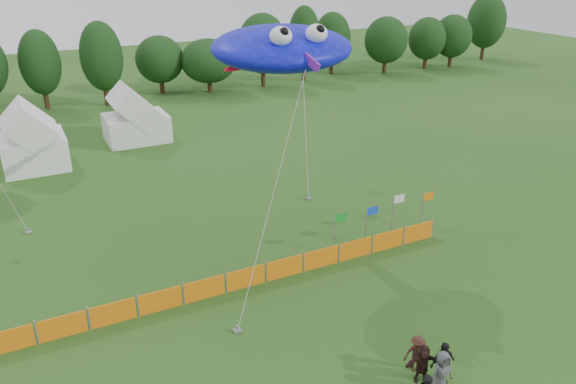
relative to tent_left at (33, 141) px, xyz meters
name	(u,v)px	position (x,y,z in m)	size (l,w,h in m)	color
ground	(362,382)	(8.71, -28.69, -1.94)	(160.00, 160.00, 0.00)	#234C16
treeline	(127,59)	(10.32, 16.24, 2.25)	(104.57, 8.78, 8.36)	#382314
tent_left	(33,141)	(0.00, 0.00, 0.00)	(4.35, 4.35, 3.84)	white
tent_right	(136,119)	(7.86, 2.82, -0.18)	(4.93, 3.94, 3.48)	silver
barrier_fence	(246,278)	(7.33, -21.08, -1.44)	(21.90, 0.06, 1.00)	orange
flag_row	(382,214)	(15.84, -19.82, -0.55)	(6.73, 0.55, 2.14)	gray
spectator_c	(417,354)	(10.82, -29.06, -1.18)	(0.98, 0.57, 1.52)	#381E16
spectator_d	(442,363)	(11.20, -30.00, -1.05)	(1.04, 0.43, 1.77)	black
spectator_e	(441,373)	(10.81, -30.39, -1.04)	(0.87, 0.57, 1.78)	#46454A
spectator_f	(423,363)	(10.68, -29.57, -1.17)	(1.41, 0.45, 1.52)	black
stingray_kite	(280,46)	(10.40, -18.49, 8.46)	(8.36, 14.08, 11.63)	#1114F1
small_kite_white	(304,101)	(16.15, -10.30, 3.41)	(2.77, 5.15, 8.19)	white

